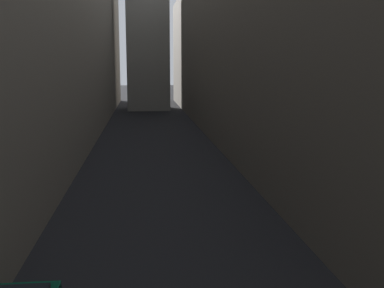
% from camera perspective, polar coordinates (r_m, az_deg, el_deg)
% --- Properties ---
extents(ground_plane, '(264.00, 264.00, 0.00)m').
position_cam_1_polar(ground_plane, '(41.69, -4.62, -0.28)').
color(ground_plane, black).
extents(building_block_left, '(13.48, 108.00, 24.17)m').
position_cam_1_polar(building_block_left, '(44.75, -21.39, 15.32)').
color(building_block_left, gray).
rests_on(building_block_left, ground).
extents(building_block_right, '(13.60, 108.00, 19.02)m').
position_cam_1_polar(building_block_right, '(45.13, 11.33, 12.45)').
color(building_block_right, '#60594F').
rests_on(building_block_right, ground).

